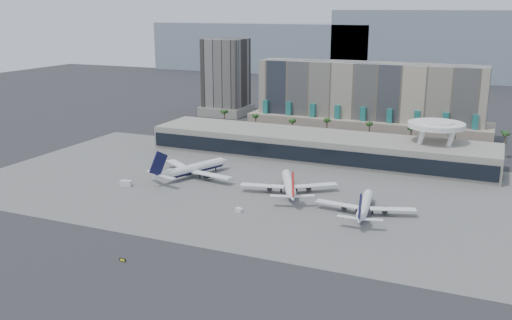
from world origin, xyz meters
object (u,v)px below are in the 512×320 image
at_px(airliner_right, 365,206).
at_px(service_vehicle_b, 239,210).
at_px(airliner_centre, 289,185).
at_px(taxiway_sign, 123,260).
at_px(airliner_left, 193,169).
at_px(service_vehicle_a, 126,183).

height_order(airliner_right, service_vehicle_b, airliner_right).
relative_size(airliner_centre, taxiway_sign, 17.72).
xyz_separation_m(airliner_left, service_vehicle_a, (-19.49, -22.84, -2.64)).
height_order(airliner_centre, service_vehicle_a, airliner_centre).
distance_m(service_vehicle_a, service_vehicle_b, 58.01).
xyz_separation_m(airliner_left, airliner_centre, (46.74, -4.45, -0.24)).
relative_size(airliner_left, airliner_centre, 1.09).
distance_m(airliner_right, service_vehicle_b, 45.64).
xyz_separation_m(airliner_right, taxiway_sign, (-56.53, -67.90, -2.81)).
bearing_deg(airliner_centre, service_vehicle_a, 170.99).
distance_m(service_vehicle_b, taxiway_sign, 53.61).
bearing_deg(service_vehicle_b, taxiway_sign, -85.04).
height_order(airliner_left, service_vehicle_b, airliner_left).
bearing_deg(taxiway_sign, airliner_left, 108.63).
bearing_deg(airliner_left, airliner_right, 10.13).
relative_size(service_vehicle_b, taxiway_sign, 1.38).
bearing_deg(service_vehicle_b, airliner_left, 159.02).
distance_m(airliner_right, service_vehicle_a, 100.00).
bearing_deg(service_vehicle_b, service_vehicle_a, -169.81).
height_order(airliner_left, airliner_centre, airliner_left).
bearing_deg(service_vehicle_b, airliner_right, 40.71).
xyz_separation_m(airliner_centre, service_vehicle_b, (-9.06, -28.26, -2.81)).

